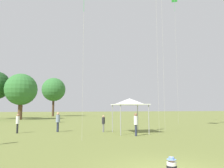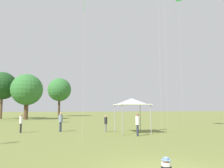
% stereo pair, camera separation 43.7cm
% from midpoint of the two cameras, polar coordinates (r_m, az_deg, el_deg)
% --- Properties ---
extents(seated_toddler, '(0.52, 0.59, 0.58)m').
position_cam_midpoint_polar(seated_toddler, '(8.08, 13.60, -20.36)').
color(seated_toddler, brown).
rests_on(seated_toddler, ground).
extents(person_standing_0, '(0.37, 0.37, 1.57)m').
position_cam_midpoint_polar(person_standing_0, '(20.90, -2.87, -9.85)').
color(person_standing_0, slate).
rests_on(person_standing_0, ground).
extents(person_standing_1, '(0.38, 0.38, 1.72)m').
position_cam_midpoint_polar(person_standing_1, '(21.68, -23.96, -8.92)').
color(person_standing_1, black).
rests_on(person_standing_1, ground).
extents(person_standing_2, '(0.40, 0.40, 1.82)m').
position_cam_midpoint_polar(person_standing_2, '(18.00, 5.54, -9.87)').
color(person_standing_2, '#282D42').
rests_on(person_standing_2, ground).
extents(person_standing_3, '(0.54, 0.54, 1.84)m').
position_cam_midpoint_polar(person_standing_3, '(21.66, -14.52, -9.14)').
color(person_standing_3, '#282D42').
rests_on(person_standing_3, ground).
extents(canopy_tent, '(2.96, 2.96, 3.11)m').
position_cam_midpoint_polar(canopy_tent, '(19.95, 4.01, -4.70)').
color(canopy_tent, white).
rests_on(canopy_tent, ground).
extents(kite_1, '(0.91, 0.80, 18.60)m').
position_cam_midpoint_polar(kite_1, '(35.11, 15.71, 18.67)').
color(kite_1, green).
rests_on(kite_1, ground).
extents(distant_tree_0, '(6.34, 6.34, 9.22)m').
position_cam_midpoint_polar(distant_tree_0, '(47.63, -22.90, -1.34)').
color(distant_tree_0, brown).
rests_on(distant_tree_0, ground).
extents(distant_tree_3, '(6.69, 6.69, 11.00)m').
position_cam_midpoint_polar(distant_tree_3, '(65.03, -15.18, -1.42)').
color(distant_tree_3, '#473323').
rests_on(distant_tree_3, ground).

